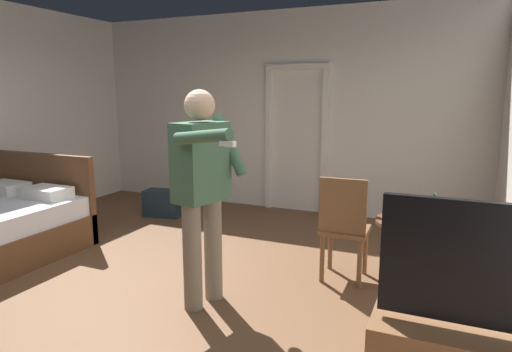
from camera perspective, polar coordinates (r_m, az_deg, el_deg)
ground_plane at (r=4.16m, az=-14.43°, el=-14.22°), size 7.04×7.04×0.00m
wall_back at (r=6.65m, az=2.66°, el=8.19°), size 6.15×0.12×2.89m
doorway_frame at (r=6.47m, az=5.20°, el=6.14°), size 0.93×0.08×2.13m
side_table at (r=3.92m, az=19.50°, el=-8.69°), size 0.63×0.63×0.70m
laptop at (r=3.80m, az=19.10°, el=-4.82°), size 0.39×0.40×0.16m
bottle_on_table at (r=3.74m, az=21.87°, el=-4.33°), size 0.06×0.06×0.26m
wooden_chair at (r=4.14m, az=11.22°, el=-6.15°), size 0.43×0.43×0.99m
person_blue_shirt at (r=3.54m, az=-6.90°, el=-0.89°), size 0.67×0.71×1.75m
suitcase_dark at (r=6.44m, az=-11.81°, el=-3.43°), size 0.55×0.36×0.37m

